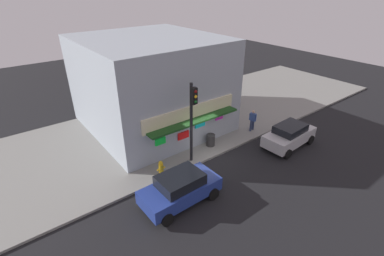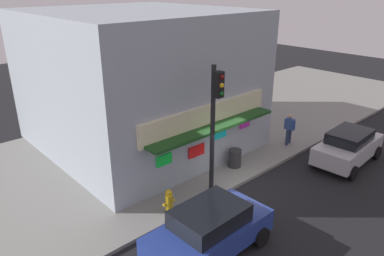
{
  "view_description": "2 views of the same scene",
  "coord_description": "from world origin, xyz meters",
  "px_view_note": "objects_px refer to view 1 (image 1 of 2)",
  "views": [
    {
      "loc": [
        -9.96,
        -11.11,
        10.1
      ],
      "look_at": [
        -0.01,
        1.86,
        1.52
      ],
      "focal_mm": 26.27,
      "sensor_mm": 36.0,
      "label": 1
    },
    {
      "loc": [
        -10.24,
        -8.32,
        7.89
      ],
      "look_at": [
        -0.36,
        2.47,
        2.0
      ],
      "focal_mm": 34.03,
      "sensor_mm": 36.0,
      "label": 2
    }
  ],
  "objects_px": {
    "potted_plant_by_window": "(144,155)",
    "parked_car_blue": "(180,188)",
    "fire_hydrant": "(161,168)",
    "potted_plant_by_doorway": "(168,139)",
    "trash_can": "(211,140)",
    "pedestrian": "(253,119)",
    "traffic_light": "(192,114)",
    "parked_car_silver": "(289,135)"
  },
  "relations": [
    {
      "from": "potted_plant_by_window",
      "to": "parked_car_blue",
      "type": "bearing_deg",
      "value": -92.94
    },
    {
      "from": "fire_hydrant",
      "to": "potted_plant_by_doorway",
      "type": "height_order",
      "value": "potted_plant_by_doorway"
    },
    {
      "from": "fire_hydrant",
      "to": "potted_plant_by_window",
      "type": "relative_size",
      "value": 1.04
    },
    {
      "from": "fire_hydrant",
      "to": "trash_can",
      "type": "height_order",
      "value": "fire_hydrant"
    },
    {
      "from": "parked_car_blue",
      "to": "fire_hydrant",
      "type": "bearing_deg",
      "value": 82.49
    },
    {
      "from": "pedestrian",
      "to": "traffic_light",
      "type": "bearing_deg",
      "value": -175.24
    },
    {
      "from": "potted_plant_by_window",
      "to": "parked_car_silver",
      "type": "relative_size",
      "value": 0.22
    },
    {
      "from": "parked_car_silver",
      "to": "parked_car_blue",
      "type": "height_order",
      "value": "parked_car_blue"
    },
    {
      "from": "trash_can",
      "to": "potted_plant_by_doorway",
      "type": "xyz_separation_m",
      "value": [
        -2.45,
        1.52,
        0.25
      ]
    },
    {
      "from": "potted_plant_by_window",
      "to": "parked_car_blue",
      "type": "xyz_separation_m",
      "value": [
        -0.21,
        -4.12,
        0.22
      ]
    },
    {
      "from": "traffic_light",
      "to": "pedestrian",
      "type": "distance_m",
      "value": 6.45
    },
    {
      "from": "potted_plant_by_doorway",
      "to": "parked_car_silver",
      "type": "bearing_deg",
      "value": -34.16
    },
    {
      "from": "fire_hydrant",
      "to": "trash_can",
      "type": "relative_size",
      "value": 1.13
    },
    {
      "from": "potted_plant_by_doorway",
      "to": "parked_car_blue",
      "type": "bearing_deg",
      "value": -116.1
    },
    {
      "from": "pedestrian",
      "to": "potted_plant_by_doorway",
      "type": "distance_m",
      "value": 6.57
    },
    {
      "from": "parked_car_silver",
      "to": "pedestrian",
      "type": "bearing_deg",
      "value": 99.38
    },
    {
      "from": "trash_can",
      "to": "parked_car_silver",
      "type": "xyz_separation_m",
      "value": [
        4.35,
        -3.1,
        0.28
      ]
    },
    {
      "from": "pedestrian",
      "to": "parked_car_silver",
      "type": "relative_size",
      "value": 0.4
    },
    {
      "from": "traffic_light",
      "to": "trash_can",
      "type": "distance_m",
      "value": 3.6
    },
    {
      "from": "potted_plant_by_doorway",
      "to": "parked_car_blue",
      "type": "xyz_separation_m",
      "value": [
        -2.26,
        -4.6,
        0.03
      ]
    },
    {
      "from": "traffic_light",
      "to": "pedestrian",
      "type": "relative_size",
      "value": 3.1
    },
    {
      "from": "trash_can",
      "to": "parked_car_blue",
      "type": "bearing_deg",
      "value": -146.73
    },
    {
      "from": "traffic_light",
      "to": "parked_car_blue",
      "type": "distance_m",
      "value": 4.33
    },
    {
      "from": "potted_plant_by_doorway",
      "to": "parked_car_silver",
      "type": "xyz_separation_m",
      "value": [
        6.81,
        -4.62,
        0.02
      ]
    },
    {
      "from": "potted_plant_by_doorway",
      "to": "potted_plant_by_window",
      "type": "relative_size",
      "value": 1.29
    },
    {
      "from": "traffic_light",
      "to": "pedestrian",
      "type": "height_order",
      "value": "traffic_light"
    },
    {
      "from": "potted_plant_by_doorway",
      "to": "parked_car_blue",
      "type": "distance_m",
      "value": 5.13
    },
    {
      "from": "pedestrian",
      "to": "parked_car_blue",
      "type": "relative_size",
      "value": 0.39
    },
    {
      "from": "trash_can",
      "to": "traffic_light",
      "type": "bearing_deg",
      "value": -161.16
    },
    {
      "from": "parked_car_blue",
      "to": "traffic_light",
      "type": "bearing_deg",
      "value": 42.41
    },
    {
      "from": "fire_hydrant",
      "to": "parked_car_silver",
      "type": "height_order",
      "value": "parked_car_silver"
    },
    {
      "from": "pedestrian",
      "to": "parked_car_silver",
      "type": "bearing_deg",
      "value": -80.62
    },
    {
      "from": "potted_plant_by_doorway",
      "to": "potted_plant_by_window",
      "type": "bearing_deg",
      "value": -166.65
    },
    {
      "from": "potted_plant_by_window",
      "to": "pedestrian",
      "type": "bearing_deg",
      "value": -8.52
    },
    {
      "from": "potted_plant_by_doorway",
      "to": "pedestrian",
      "type": "bearing_deg",
      "value": -15.36
    },
    {
      "from": "fire_hydrant",
      "to": "potted_plant_by_window",
      "type": "distance_m",
      "value": 1.77
    },
    {
      "from": "pedestrian",
      "to": "parked_car_blue",
      "type": "distance_m",
      "value": 9.05
    },
    {
      "from": "traffic_light",
      "to": "potted_plant_by_window",
      "type": "relative_size",
      "value": 5.72
    },
    {
      "from": "trash_can",
      "to": "potted_plant_by_window",
      "type": "relative_size",
      "value": 0.92
    },
    {
      "from": "traffic_light",
      "to": "parked_car_silver",
      "type": "bearing_deg",
      "value": -20.19
    },
    {
      "from": "fire_hydrant",
      "to": "trash_can",
      "type": "bearing_deg",
      "value": 9.52
    },
    {
      "from": "traffic_light",
      "to": "potted_plant_by_doorway",
      "type": "xyz_separation_m",
      "value": [
        -0.33,
        2.24,
        -2.57
      ]
    }
  ]
}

